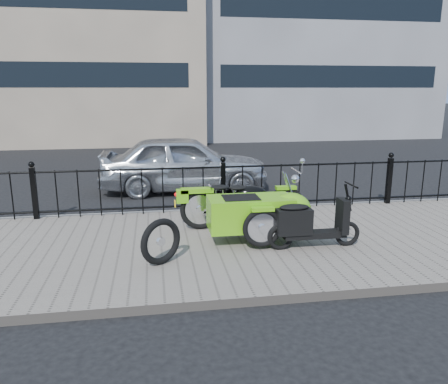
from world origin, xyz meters
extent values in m
plane|color=black|center=(0.00, 0.00, 0.00)|extent=(120.00, 120.00, 0.00)
cube|color=slate|center=(0.00, -0.50, 0.06)|extent=(30.00, 3.80, 0.12)
cube|color=gray|center=(0.00, 1.44, 0.06)|extent=(30.00, 0.10, 0.12)
cylinder|color=black|center=(0.00, 1.30, 0.99)|extent=(14.00, 0.04, 0.04)
cylinder|color=black|center=(0.00, 1.30, 0.24)|extent=(14.00, 0.04, 0.04)
cube|color=black|center=(-3.50, 1.30, 0.60)|extent=(0.09, 0.09, 0.96)
sphere|color=black|center=(-3.50, 1.30, 1.14)|extent=(0.11, 0.11, 0.11)
cube|color=black|center=(0.00, 1.30, 0.60)|extent=(0.09, 0.09, 0.96)
sphere|color=black|center=(0.00, 1.30, 1.14)|extent=(0.11, 0.11, 0.11)
cube|color=black|center=(3.50, 1.30, 0.60)|extent=(0.09, 0.09, 0.96)
sphere|color=black|center=(3.50, 1.30, 1.14)|extent=(0.11, 0.11, 0.11)
cube|color=tan|center=(-6.00, 16.00, 6.00)|extent=(14.00, 8.00, 12.00)
cube|color=black|center=(-6.00, 12.02, 3.00)|extent=(12.50, 0.06, 1.00)
cube|color=black|center=(7.00, 13.02, 3.00)|extent=(10.50, 0.06, 1.00)
cube|color=black|center=(7.00, 13.02, 6.00)|extent=(10.50, 0.06, 1.00)
torus|color=black|center=(0.93, 0.20, 0.46)|extent=(0.69, 0.09, 0.69)
torus|color=black|center=(-0.57, 0.20, 0.46)|extent=(0.69, 0.09, 0.69)
torus|color=black|center=(0.23, -0.94, 0.46)|extent=(0.60, 0.08, 0.60)
cube|color=gray|center=(0.18, 0.20, 0.48)|extent=(0.34, 0.22, 0.24)
cylinder|color=black|center=(0.18, 0.20, 0.41)|extent=(1.40, 0.04, 0.04)
ellipsoid|color=black|center=(0.30, 0.20, 0.72)|extent=(0.54, 0.29, 0.26)
cylinder|color=silver|center=(1.11, 0.20, 1.08)|extent=(0.03, 0.56, 0.03)
cylinder|color=silver|center=(0.99, 0.20, 0.77)|extent=(0.25, 0.04, 0.59)
sphere|color=silver|center=(1.09, 0.20, 0.95)|extent=(0.15, 0.15, 0.15)
cube|color=#65BD14|center=(0.93, 0.20, 0.79)|extent=(0.36, 0.12, 0.06)
cube|color=#65BD14|center=(-0.62, 0.20, 0.80)|extent=(0.55, 0.16, 0.08)
ellipsoid|color=black|center=(0.08, 0.20, 0.82)|extent=(0.31, 0.22, 0.08)
ellipsoid|color=black|center=(-0.24, 0.20, 0.84)|extent=(0.31, 0.22, 0.08)
sphere|color=red|center=(-0.97, 0.20, 0.74)|extent=(0.07, 0.07, 0.07)
cube|color=gold|center=(-0.99, 0.30, 0.56)|extent=(0.02, 0.14, 0.10)
cube|color=#65BD14|center=(0.13, -0.55, 0.59)|extent=(1.30, 0.62, 0.50)
ellipsoid|color=#65BD14|center=(0.78, -0.55, 0.61)|extent=(0.65, 0.60, 0.54)
cube|color=black|center=(-0.02, -0.55, 0.82)|extent=(0.55, 0.43, 0.06)
cube|color=#65BD14|center=(0.23, -0.94, 0.76)|extent=(0.34, 0.11, 0.06)
torus|color=black|center=(1.56, -0.97, 0.32)|extent=(0.39, 0.07, 0.39)
torus|color=black|center=(0.51, -0.97, 0.32)|extent=(0.39, 0.07, 0.39)
cube|color=black|center=(1.04, -0.97, 0.33)|extent=(0.96, 0.21, 0.10)
cube|color=black|center=(0.70, -0.97, 0.55)|extent=(0.53, 0.25, 0.38)
ellipsoid|color=black|center=(0.70, -0.97, 0.77)|extent=(0.45, 0.22, 0.09)
cube|color=black|center=(1.47, -0.97, 0.60)|extent=(0.11, 0.29, 0.53)
cylinder|color=black|center=(1.53, -0.97, 0.89)|extent=(0.15, 0.04, 0.43)
cylinder|color=black|center=(1.57, -0.97, 1.08)|extent=(0.03, 0.42, 0.03)
torus|color=black|center=(-1.26, -1.23, 0.44)|extent=(0.58, 0.45, 0.65)
imported|color=silver|center=(-0.58, 3.66, 0.69)|extent=(4.10, 1.75, 1.38)
camera|label=1|loc=(-1.31, -6.91, 2.48)|focal=35.00mm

